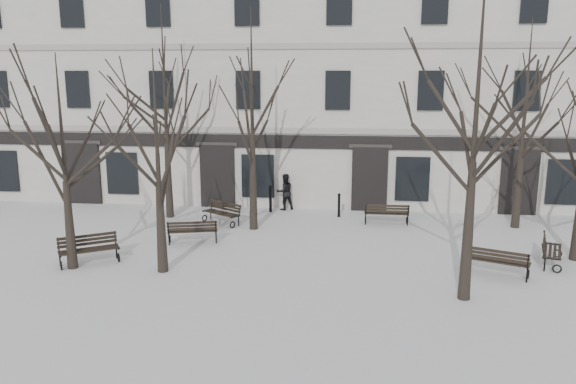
# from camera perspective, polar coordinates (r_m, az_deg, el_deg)

# --- Properties ---
(ground) EXTENTS (100.00, 100.00, 0.00)m
(ground) POSITION_cam_1_polar(r_m,az_deg,el_deg) (18.42, -2.11, -7.48)
(ground) COLOR silver
(ground) RESTS_ON ground
(building) EXTENTS (40.40, 10.20, 11.40)m
(building) POSITION_cam_1_polar(r_m,az_deg,el_deg) (30.26, 1.45, 10.79)
(building) COLOR beige
(building) RESTS_ON ground
(tree_0) EXTENTS (4.72, 4.72, 6.74)m
(tree_0) POSITION_cam_1_polar(r_m,az_deg,el_deg) (18.58, -21.97, 5.18)
(tree_0) COLOR black
(tree_0) RESTS_ON ground
(tree_1) EXTENTS (4.80, 4.80, 6.85)m
(tree_1) POSITION_cam_1_polar(r_m,az_deg,el_deg) (17.37, -13.21, 5.55)
(tree_1) COLOR black
(tree_1) RESTS_ON ground
(tree_2) EXTENTS (6.39, 6.39, 9.13)m
(tree_2) POSITION_cam_1_polar(r_m,az_deg,el_deg) (15.41, 18.73, 9.79)
(tree_2) COLOR black
(tree_2) RESTS_ON ground
(tree_4) EXTENTS (6.22, 6.22, 8.89)m
(tree_4) POSITION_cam_1_polar(r_m,az_deg,el_deg) (24.24, -12.45, 10.33)
(tree_4) COLOR black
(tree_4) RESTS_ON ground
(tree_5) EXTENTS (5.99, 5.99, 8.56)m
(tree_5) POSITION_cam_1_polar(r_m,az_deg,el_deg) (21.83, -3.69, 9.90)
(tree_5) COLOR black
(tree_5) RESTS_ON ground
(tree_6) EXTENTS (5.72, 5.72, 8.17)m
(tree_6) POSITION_cam_1_polar(r_m,az_deg,el_deg) (23.88, 23.01, 8.58)
(tree_6) COLOR black
(tree_6) RESTS_ON ground
(bench_0) EXTENTS (1.92, 1.57, 0.95)m
(bench_0) POSITION_cam_1_polar(r_m,az_deg,el_deg) (19.56, -19.59, -5.43)
(bench_0) COLOR black
(bench_0) RESTS_ON ground
(bench_1) EXTENTS (1.88, 1.05, 0.90)m
(bench_1) POSITION_cam_1_polar(r_m,az_deg,el_deg) (20.88, -9.68, -3.87)
(bench_1) COLOR black
(bench_1) RESTS_ON ground
(bench_2) EXTENTS (1.93, 1.32, 0.93)m
(bench_2) POSITION_cam_1_polar(r_m,az_deg,el_deg) (18.47, 20.53, -6.55)
(bench_2) COLOR black
(bench_2) RESTS_ON ground
(bench_3) EXTENTS (1.80, 1.49, 0.89)m
(bench_3) POSITION_cam_1_polar(r_m,az_deg,el_deg) (23.46, -6.70, -2.04)
(bench_3) COLOR black
(bench_3) RESTS_ON ground
(bench_4) EXTENTS (1.82, 0.68, 0.91)m
(bench_4) POSITION_cam_1_polar(r_m,az_deg,el_deg) (23.49, 9.98, -2.10)
(bench_4) COLOR black
(bench_4) RESTS_ON ground
(bench_5) EXTENTS (1.20, 1.88, 0.90)m
(bench_5) POSITION_cam_1_polar(r_m,az_deg,el_deg) (20.31, 25.08, -5.32)
(bench_5) COLOR black
(bench_5) RESTS_ON ground
(bollard_a) EXTENTS (0.16, 0.16, 1.21)m
(bollard_a) POSITION_cam_1_polar(r_m,az_deg,el_deg) (25.20, -1.79, -0.60)
(bollard_a) COLOR black
(bollard_a) RESTS_ON ground
(bollard_b) EXTENTS (0.14, 0.14, 1.06)m
(bollard_b) POSITION_cam_1_polar(r_m,az_deg,el_deg) (24.44, 5.20, -1.25)
(bollard_b) COLOR black
(bollard_b) RESTS_ON ground
(pedestrian_b) EXTENTS (1.01, 0.93, 1.66)m
(pedestrian_b) POSITION_cam_1_polar(r_m,az_deg,el_deg) (25.79, -0.33, -1.79)
(pedestrian_b) COLOR black
(pedestrian_b) RESTS_ON ground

